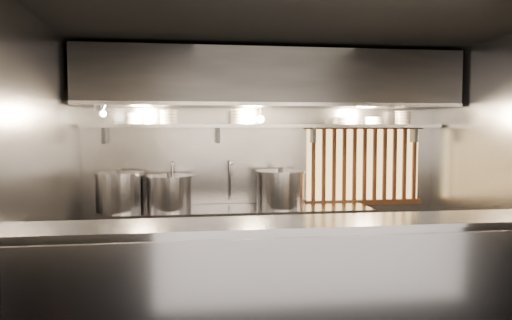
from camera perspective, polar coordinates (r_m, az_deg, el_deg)
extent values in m
plane|color=black|center=(5.19, 3.79, -17.31)|extent=(4.50, 4.50, 0.00)
plane|color=black|center=(4.93, 3.94, 14.70)|extent=(4.50, 4.50, 0.00)
plane|color=gray|center=(6.33, 1.00, -0.44)|extent=(4.50, 0.00, 4.50)
plane|color=gray|center=(4.91, -22.78, -1.95)|extent=(0.00, 3.00, 3.00)
plane|color=gray|center=(5.77, 26.27, -1.24)|extent=(0.00, 3.00, 3.00)
cube|color=#A0A0A6|center=(4.13, 6.69, -14.81)|extent=(4.50, 0.50, 1.10)
cube|color=#939399|center=(3.89, 7.72, -15.99)|extent=(4.50, 0.02, 1.01)
cube|color=#A0A0A6|center=(3.99, 6.75, -7.09)|extent=(4.50, 0.56, 0.03)
cube|color=#A0A0A6|center=(6.07, -1.28, -9.71)|extent=(3.00, 0.70, 0.90)
cube|color=#A0A0A6|center=(6.14, 1.27, 3.91)|extent=(4.40, 0.34, 0.04)
cube|color=#2D2D30|center=(5.94, 1.64, 9.18)|extent=(4.40, 0.80, 0.65)
cube|color=#A0A0A6|center=(5.53, 2.35, 6.41)|extent=(4.40, 0.03, 0.04)
cube|color=#F1C36C|center=(6.65, 12.15, -0.50)|extent=(1.50, 0.02, 0.92)
cube|color=brown|center=(6.58, 12.36, 3.73)|extent=(1.56, 0.06, 0.06)
cube|color=brown|center=(6.65, 12.24, -4.74)|extent=(1.56, 0.06, 0.06)
cube|color=brown|center=(6.39, 6.57, -0.60)|extent=(0.04, 0.04, 0.92)
cube|color=brown|center=(6.43, 7.75, -0.59)|extent=(0.04, 0.04, 0.92)
cube|color=brown|center=(6.47, 8.91, -0.57)|extent=(0.04, 0.04, 0.92)
cube|color=brown|center=(6.51, 10.06, -0.56)|extent=(0.04, 0.04, 0.92)
cube|color=brown|center=(6.55, 11.19, -0.54)|extent=(0.04, 0.04, 0.92)
cube|color=brown|center=(6.60, 12.30, -0.53)|extent=(0.04, 0.04, 0.92)
cube|color=brown|center=(6.65, 13.40, -0.51)|extent=(0.04, 0.04, 0.92)
cube|color=brown|center=(6.70, 14.49, -0.50)|extent=(0.04, 0.04, 0.92)
cube|color=brown|center=(6.76, 15.55, -0.48)|extent=(0.04, 0.04, 0.92)
cube|color=brown|center=(6.81, 16.60, -0.47)|extent=(0.04, 0.04, 0.92)
cube|color=brown|center=(6.87, 17.63, -0.45)|extent=(0.05, 0.04, 0.92)
cylinder|color=silver|center=(6.22, -9.46, -2.51)|extent=(0.03, 0.03, 0.48)
sphere|color=silver|center=(6.20, -9.48, -0.30)|extent=(0.04, 0.04, 0.04)
cylinder|color=silver|center=(6.07, -9.51, -0.39)|extent=(0.03, 0.26, 0.03)
sphere|color=silver|center=(5.94, -9.53, -0.48)|extent=(0.04, 0.04, 0.04)
cylinder|color=silver|center=(5.94, -9.52, -1.15)|extent=(0.03, 0.03, 0.14)
cylinder|color=silver|center=(6.24, -3.02, -2.44)|extent=(0.03, 0.03, 0.48)
sphere|color=silver|center=(6.22, -3.02, -0.24)|extent=(0.04, 0.04, 0.04)
cylinder|color=silver|center=(6.09, -2.91, -0.33)|extent=(0.03, 0.26, 0.03)
sphere|color=silver|center=(5.96, -2.79, -0.41)|extent=(0.04, 0.04, 0.04)
cylinder|color=silver|center=(5.97, -2.79, -1.08)|extent=(0.03, 0.03, 0.14)
cone|color=#A0A0A6|center=(5.65, -17.34, 5.68)|extent=(0.25, 0.27, 0.20)
sphere|color=#FFE0B2|center=(5.63, -17.05, 5.09)|extent=(0.07, 0.07, 0.07)
cylinder|color=#2D2D30|center=(5.75, -17.20, 6.45)|extent=(0.02, 0.22, 0.02)
cylinder|color=#2D2D30|center=(6.00, 0.52, 5.44)|extent=(0.01, 0.01, 0.12)
sphere|color=#FFE0B2|center=(6.00, 0.52, 4.68)|extent=(0.09, 0.09, 0.09)
cylinder|color=#A0A0A6|center=(5.96, -15.30, -3.65)|extent=(0.62, 0.62, 0.42)
cylinder|color=#A0A0A6|center=(5.93, -15.34, -1.51)|extent=(0.65, 0.65, 0.03)
cylinder|color=#2D2D30|center=(5.93, -15.35, -1.17)|extent=(0.06, 0.06, 0.04)
cylinder|color=#A0A0A6|center=(5.91, -9.85, -3.84)|extent=(0.62, 0.62, 0.38)
cylinder|color=#A0A0A6|center=(5.89, -9.88, -1.88)|extent=(0.66, 0.66, 0.03)
cylinder|color=#2D2D30|center=(5.88, -9.88, -1.54)|extent=(0.06, 0.06, 0.04)
cylinder|color=#A0A0A6|center=(6.02, 2.81, -3.46)|extent=(0.76, 0.76, 0.41)
cylinder|color=#A0A0A6|center=(5.99, 2.82, -1.35)|extent=(0.80, 0.80, 0.03)
cylinder|color=#2D2D30|center=(5.99, 2.82, -1.02)|extent=(0.06, 0.06, 0.04)
cylinder|color=white|center=(6.08, -13.75, 4.19)|extent=(0.19, 0.19, 0.03)
cylinder|color=white|center=(6.08, -13.76, 4.54)|extent=(0.19, 0.19, 0.03)
cylinder|color=white|center=(6.08, -13.76, 4.90)|extent=(0.19, 0.19, 0.03)
cylinder|color=white|center=(6.08, -13.76, 5.17)|extent=(0.21, 0.21, 0.01)
cylinder|color=white|center=(6.05, -9.97, 4.24)|extent=(0.20, 0.20, 0.03)
cylinder|color=white|center=(6.05, -9.97, 4.60)|extent=(0.20, 0.20, 0.03)
cylinder|color=white|center=(6.05, -9.98, 4.96)|extent=(0.20, 0.20, 0.03)
cylinder|color=white|center=(6.05, -9.98, 5.32)|extent=(0.20, 0.20, 0.03)
cylinder|color=white|center=(6.06, -9.98, 5.58)|extent=(0.22, 0.22, 0.01)
cylinder|color=white|center=(6.09, -2.00, 4.29)|extent=(0.19, 0.19, 0.03)
cylinder|color=white|center=(6.09, -2.00, 4.65)|extent=(0.19, 0.19, 0.03)
cylinder|color=white|center=(6.09, -2.00, 5.00)|extent=(0.19, 0.19, 0.03)
cylinder|color=white|center=(6.09, -2.00, 5.36)|extent=(0.19, 0.19, 0.03)
cylinder|color=white|center=(6.09, -2.00, 5.63)|extent=(0.21, 0.21, 0.01)
cylinder|color=white|center=(6.36, 9.69, 4.22)|extent=(0.21, 0.21, 0.03)
cylinder|color=white|center=(6.36, 9.69, 4.56)|extent=(0.21, 0.21, 0.03)
cylinder|color=white|center=(6.36, 9.70, 4.81)|extent=(0.22, 0.22, 0.01)
cylinder|color=white|center=(6.51, 13.29, 4.16)|extent=(0.21, 0.21, 0.03)
cylinder|color=white|center=(6.51, 13.29, 4.49)|extent=(0.21, 0.21, 0.03)
cylinder|color=white|center=(6.51, 13.30, 4.74)|extent=(0.22, 0.22, 0.01)
cylinder|color=white|center=(6.66, 16.42, 4.09)|extent=(0.19, 0.19, 0.03)
cylinder|color=white|center=(6.66, 16.43, 4.42)|extent=(0.19, 0.19, 0.03)
cylinder|color=white|center=(6.66, 16.44, 4.75)|extent=(0.19, 0.19, 0.03)
cylinder|color=white|center=(6.66, 16.44, 5.07)|extent=(0.19, 0.19, 0.03)
cylinder|color=white|center=(6.66, 16.45, 5.31)|extent=(0.21, 0.21, 0.01)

